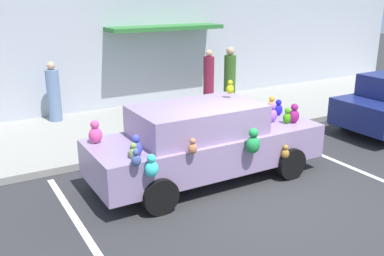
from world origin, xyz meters
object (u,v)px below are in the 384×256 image
object	(u,v)px
plush_covered_car	(205,141)
teddy_bear_on_sidewalk	(139,127)
pedestrian_walking_past	(230,78)
pedestrian_near_shopfront	(54,94)
pedestrian_by_lamp	(209,82)

from	to	relation	value
plush_covered_car	teddy_bear_on_sidewalk	size ratio (longest dim) A/B	8.22
plush_covered_car	pedestrian_walking_past	xyz separation A→B (m)	(3.61, 4.37, 0.19)
pedestrian_near_shopfront	pedestrian_by_lamp	bearing A→B (deg)	-14.38
plush_covered_car	teddy_bear_on_sidewalk	world-z (taller)	plush_covered_car
plush_covered_car	pedestrian_walking_past	size ratio (longest dim) A/B	2.59
teddy_bear_on_sidewalk	pedestrian_walking_past	xyz separation A→B (m)	(3.88, 1.73, 0.58)
teddy_bear_on_sidewalk	pedestrian_near_shopfront	bearing A→B (deg)	119.41
pedestrian_walking_past	pedestrian_by_lamp	distance (m)	1.03
teddy_bear_on_sidewalk	pedestrian_walking_past	bearing A→B (deg)	24.05
pedestrian_walking_past	teddy_bear_on_sidewalk	bearing A→B (deg)	-155.95
pedestrian_near_shopfront	teddy_bear_on_sidewalk	bearing A→B (deg)	-60.59
pedestrian_walking_past	pedestrian_near_shopfront	bearing A→B (deg)	171.36
plush_covered_car	pedestrian_by_lamp	bearing A→B (deg)	57.12
plush_covered_car	pedestrian_by_lamp	xyz separation A→B (m)	(2.63, 4.07, 0.20)
pedestrian_near_shopfront	pedestrian_walking_past	world-z (taller)	pedestrian_walking_past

